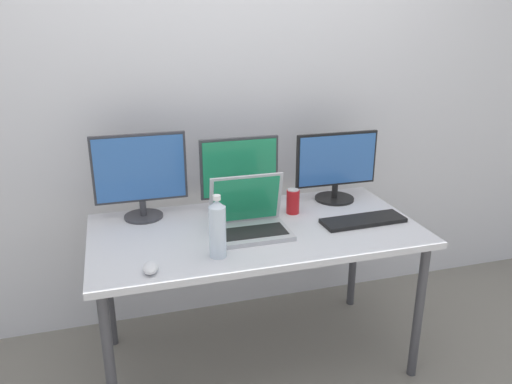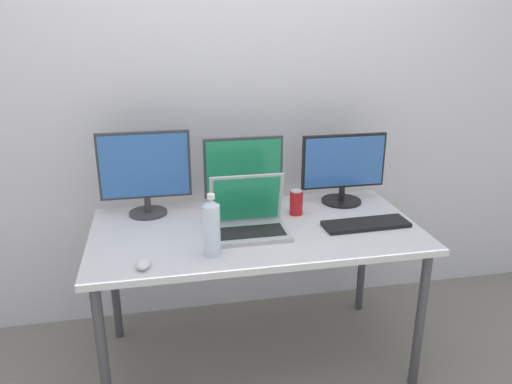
# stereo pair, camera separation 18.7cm
# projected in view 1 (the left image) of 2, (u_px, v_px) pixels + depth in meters

# --- Properties ---
(ground_plane) EXTENTS (16.00, 16.00, 0.00)m
(ground_plane) POSITION_uv_depth(u_px,v_px,m) (256.00, 357.00, 2.61)
(ground_plane) COLOR gray
(wall_back) EXTENTS (7.00, 0.08, 2.60)m
(wall_back) POSITION_uv_depth(u_px,v_px,m) (225.00, 91.00, 2.71)
(wall_back) COLOR silver
(wall_back) RESTS_ON ground
(work_desk) EXTENTS (1.54, 0.79, 0.74)m
(work_desk) POSITION_uv_depth(u_px,v_px,m) (256.00, 240.00, 2.38)
(work_desk) COLOR #424247
(work_desk) RESTS_ON ground
(monitor_left) EXTENTS (0.45, 0.19, 0.42)m
(monitor_left) POSITION_uv_depth(u_px,v_px,m) (140.00, 174.00, 2.41)
(monitor_left) COLOR #38383D
(monitor_left) RESTS_ON work_desk
(monitor_center) EXTENTS (0.40, 0.21, 0.38)m
(monitor_center) POSITION_uv_depth(u_px,v_px,m) (240.00, 174.00, 2.51)
(monitor_center) COLOR #38383D
(monitor_center) RESTS_ON work_desk
(monitor_right) EXTENTS (0.45, 0.21, 0.37)m
(monitor_right) POSITION_uv_depth(u_px,v_px,m) (336.00, 165.00, 2.66)
(monitor_right) COLOR black
(monitor_right) RESTS_ON work_desk
(laptop_silver) EXTENTS (0.35, 0.25, 0.26)m
(laptop_silver) POSITION_uv_depth(u_px,v_px,m) (250.00, 219.00, 2.30)
(laptop_silver) COLOR #B7B7BC
(laptop_silver) RESTS_ON work_desk
(keyboard_main) EXTENTS (0.42, 0.15, 0.02)m
(keyboard_main) POSITION_uv_depth(u_px,v_px,m) (363.00, 220.00, 2.42)
(keyboard_main) COLOR black
(keyboard_main) RESTS_ON work_desk
(mouse_by_keyboard) EXTENTS (0.07, 0.10, 0.03)m
(mouse_by_keyboard) POSITION_uv_depth(u_px,v_px,m) (150.00, 268.00, 1.95)
(mouse_by_keyboard) COLOR silver
(mouse_by_keyboard) RESTS_ON work_desk
(water_bottle) EXTENTS (0.07, 0.07, 0.27)m
(water_bottle) POSITION_uv_depth(u_px,v_px,m) (218.00, 229.00, 2.04)
(water_bottle) COLOR silver
(water_bottle) RESTS_ON work_desk
(soda_can_near_keyboard) EXTENTS (0.07, 0.07, 0.13)m
(soda_can_near_keyboard) POSITION_uv_depth(u_px,v_px,m) (293.00, 201.00, 2.52)
(soda_can_near_keyboard) COLOR red
(soda_can_near_keyboard) RESTS_ON work_desk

